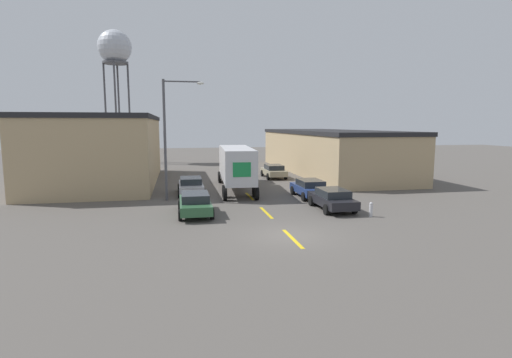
% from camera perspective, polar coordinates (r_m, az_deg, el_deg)
% --- Properties ---
extents(ground_plane, '(160.00, 160.00, 0.00)m').
position_cam_1_polar(ground_plane, '(20.86, 4.76, -8.00)').
color(ground_plane, '#56514C').
extents(road_centerline, '(0.20, 15.48, 0.01)m').
position_cam_1_polar(road_centerline, '(25.94, 1.48, -4.83)').
color(road_centerline, gold).
rests_on(road_centerline, ground_plane).
extents(warehouse_left, '(10.14, 20.30, 6.54)m').
position_cam_1_polar(warehouse_left, '(41.52, -21.06, 3.96)').
color(warehouse_left, tan).
rests_on(warehouse_left, ground_plane).
extents(warehouse_right, '(9.14, 28.53, 5.01)m').
position_cam_1_polar(warehouse_right, '(48.86, 10.15, 3.95)').
color(warehouse_right, tan).
rests_on(warehouse_right, ground_plane).
extents(semi_truck, '(3.41, 12.55, 3.76)m').
position_cam_1_polar(semi_truck, '(35.16, -3.00, 2.22)').
color(semi_truck, silver).
rests_on(semi_truck, ground_plane).
extents(parked_car_right_far, '(2.12, 4.72, 1.41)m').
position_cam_1_polar(parked_car_right_far, '(42.81, 2.56, 1.18)').
color(parked_car_right_far, tan).
rests_on(parked_car_right_far, ground_plane).
extents(parked_car_right_near, '(2.12, 4.72, 1.41)m').
position_cam_1_polar(parked_car_right_near, '(27.22, 10.82, -2.75)').
color(parked_car_right_near, black).
rests_on(parked_car_right_near, ground_plane).
extents(parked_car_left_far, '(2.12, 4.72, 1.41)m').
position_cam_1_polar(parked_car_left_far, '(32.97, -9.29, -0.89)').
color(parked_car_left_far, '#B2B2B7').
rests_on(parked_car_left_far, ground_plane).
extents(parked_car_left_near, '(2.12, 4.72, 1.41)m').
position_cam_1_polar(parked_car_left_near, '(25.51, -8.70, -3.41)').
color(parked_car_left_near, '#2D5B38').
rests_on(parked_car_left_near, ground_plane).
extents(parked_car_right_mid, '(2.12, 4.72, 1.41)m').
position_cam_1_polar(parked_car_right_mid, '(31.47, 7.70, -1.27)').
color(parked_car_right_mid, navy).
rests_on(parked_car_right_mid, ground_plane).
extents(water_tower, '(4.85, 4.85, 19.35)m').
position_cam_1_polar(water_tower, '(64.62, -19.53, 16.98)').
color(water_tower, '#47474C').
rests_on(water_tower, ground_plane).
extents(street_lamp, '(3.07, 0.32, 8.94)m').
position_cam_1_polar(street_lamp, '(30.34, -12.25, 6.70)').
color(street_lamp, '#4C4C51').
rests_on(street_lamp, ground_plane).
extents(fire_hydrant, '(0.22, 0.22, 0.91)m').
position_cam_1_polar(fire_hydrant, '(25.74, 16.09, -4.21)').
color(fire_hydrant, silver).
rests_on(fire_hydrant, ground_plane).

